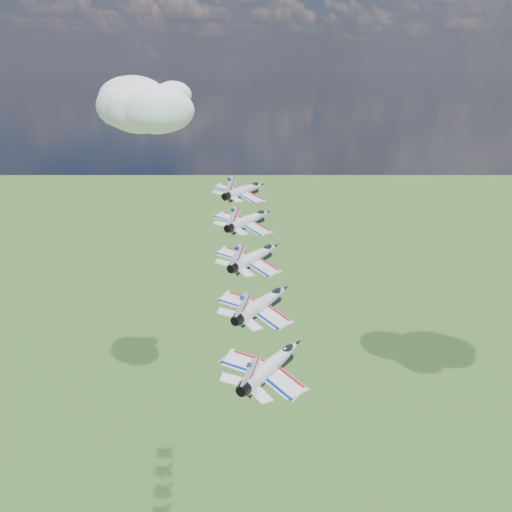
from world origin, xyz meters
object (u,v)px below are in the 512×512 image
Objects in this scene: jet_2 at (256,256)px; jet_3 at (264,302)px; jet_1 at (250,219)px; jet_4 at (273,364)px; jet_0 at (245,190)px.

jet_2 reaches higher than jet_3.
jet_1 is 11.35m from jet_2.
jet_3 reaches higher than jet_4.
jet_4 is (7.65, -8.00, -2.51)m from jet_3.
jet_0 reaches higher than jet_3.
jet_0 is at bearing 126.06° from jet_2.
jet_2 is 1.00× the size of jet_3.
jet_2 reaches higher than jet_4.
jet_1 reaches higher than jet_4.
jet_2 is at bearing -53.94° from jet_0.
jet_2 is at bearing 126.06° from jet_3.
jet_4 is at bearing -53.94° from jet_3.
jet_1 is at bearing -53.94° from jet_0.
jet_1 is 1.00× the size of jet_4.
jet_3 is (22.94, -24.01, -7.52)m from jet_0.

